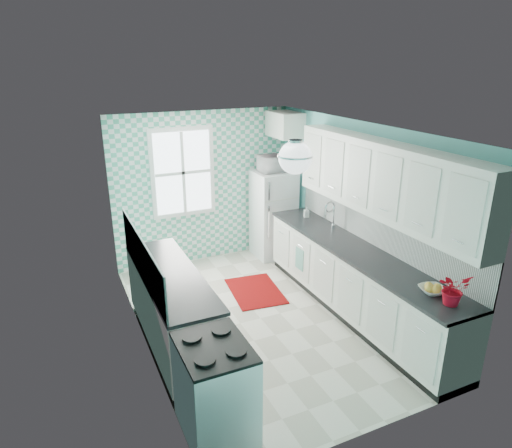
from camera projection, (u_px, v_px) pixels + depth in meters
name	position (u px, v px, depth m)	size (l,w,h in m)	color
floor	(260.00, 319.00, 6.08)	(3.00, 4.40, 0.02)	silver
ceiling	(261.00, 128.00, 5.22)	(3.00, 4.40, 0.02)	white
wall_back	(203.00, 188.00, 7.53)	(3.00, 0.02, 2.50)	#63BFBB
wall_front	(376.00, 317.00, 3.77)	(3.00, 0.02, 2.50)	#63BFBB
wall_left	(138.00, 251.00, 5.05)	(0.02, 4.40, 2.50)	#63BFBB
wall_right	(360.00, 214.00, 6.25)	(0.02, 4.40, 2.50)	#63BFBB
accent_wall	(204.00, 188.00, 7.51)	(3.00, 0.01, 2.50)	#4AB192
window	(183.00, 173.00, 7.25)	(1.04, 0.05, 1.44)	white
backsplash_right	(377.00, 228.00, 5.92)	(0.02, 3.60, 0.51)	white
backsplash_left	(142.00, 258.00, 5.02)	(0.02, 2.15, 0.51)	white
upper_cabinets_right	(383.00, 180.00, 5.44)	(0.33, 3.20, 0.90)	white
upper_cabinet_fridge	(285.00, 125.00, 7.38)	(0.40, 0.74, 0.40)	white
ceiling_light	(295.00, 157.00, 4.60)	(0.34, 0.34, 0.35)	silver
base_cabinets_right	(355.00, 283.00, 6.06)	(0.60, 3.60, 0.90)	white
countertop_right	(357.00, 251.00, 5.89)	(0.63, 3.60, 0.04)	black
base_cabinets_left	(172.00, 311.00, 5.39)	(0.60, 2.15, 0.90)	white
countertop_left	(170.00, 275.00, 5.23)	(0.63, 2.15, 0.04)	black
fridge	(273.00, 214.00, 7.82)	(0.65, 0.65, 1.49)	white
stove	(215.00, 387.00, 4.11)	(0.60, 0.75, 0.91)	white
sink	(324.00, 230.00, 6.58)	(0.43, 0.36, 0.53)	silver
rug	(255.00, 291.00, 6.78)	(0.70, 1.00, 0.02)	maroon
dish_towel	(300.00, 259.00, 6.72)	(0.01, 0.22, 0.33)	#58A4A0
fruit_bowl	(432.00, 290.00, 4.79)	(0.27, 0.27, 0.07)	white
potted_plant	(453.00, 289.00, 4.53)	(0.30, 0.26, 0.34)	#A60E0E
soap_bottle	(307.00, 212.00, 7.05)	(0.07, 0.08, 0.17)	#839DB6
microwave	(274.00, 163.00, 7.52)	(0.49, 0.33, 0.27)	white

